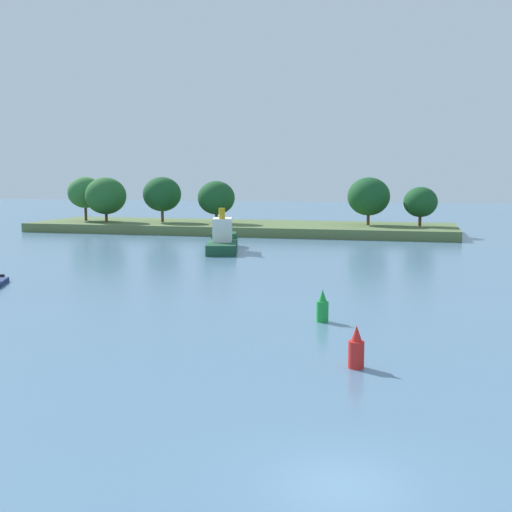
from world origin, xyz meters
name	(u,v)px	position (x,y,z in m)	size (l,w,h in m)	color
ground_plane	(340,485)	(0.00, 0.00, 0.00)	(400.00, 400.00, 0.00)	slate
treeline_island	(226,214)	(-26.55, 76.44, 2.67)	(64.39, 17.25, 8.41)	#566B3D
tugboat	(223,240)	(-19.60, 52.25, 1.25)	(6.01, 11.59, 4.94)	#19472D
channel_buoy_red	(356,350)	(-0.59, 10.81, 0.81)	(0.70, 0.70, 1.90)	red
channel_buoy_green	(322,308)	(-3.32, 19.31, 0.81)	(0.70, 0.70, 1.90)	green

